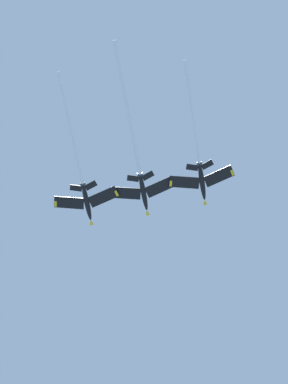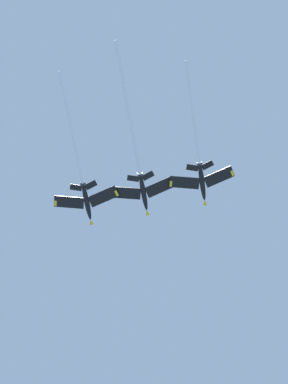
% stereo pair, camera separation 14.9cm
% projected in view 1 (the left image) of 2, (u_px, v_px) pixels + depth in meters
% --- Properties ---
extents(jet_inner_left, '(35.62, 33.71, 11.41)m').
position_uv_depth(jet_inner_left, '(82.00, 178.00, 166.15)').
color(jet_inner_left, black).
extents(jet_centre, '(40.20, 37.42, 13.55)m').
position_uv_depth(jet_centre, '(136.00, 152.00, 164.78)').
color(jet_centre, black).
extents(jet_inner_right, '(33.41, 31.61, 11.08)m').
position_uv_depth(jet_inner_right, '(199.00, 161.00, 165.91)').
color(jet_inner_right, black).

